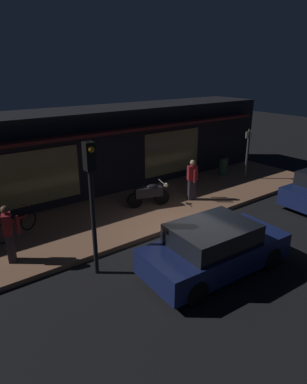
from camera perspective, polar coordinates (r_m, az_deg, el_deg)
name	(u,v)px	position (r m, az deg, el deg)	size (l,w,h in m)	color
ground_plane	(195,241)	(10.97, 7.09, -8.31)	(60.00, 60.00, 0.00)	black
sidewalk_slab	(141,210)	(13.02, -2.06, -3.00)	(18.00, 4.00, 0.15)	#8C6047
storefront_building	(97,150)	(15.25, -9.54, 7.09)	(18.00, 3.30, 3.60)	black
motorcycle	(149,194)	(12.98, -0.70, -0.34)	(1.66, 0.74, 0.97)	black
bicycle_parked	(17,226)	(11.59, -22.22, -5.32)	(1.49, 0.80, 0.91)	black
person_photographer	(8,233)	(9.99, -23.42, -6.36)	(0.61, 0.43, 1.67)	#28232D
person_bystander	(192,179)	(13.59, 6.56, 2.20)	(0.43, 0.60, 1.67)	#28232D
sign_post	(247,151)	(16.68, 15.65, 6.72)	(0.44, 0.09, 2.40)	#47474C
trash_bin	(223,166)	(17.22, 11.74, 4.41)	(0.48, 0.48, 0.93)	#2D4C33
traffic_light_pole	(91,187)	(8.41, -10.53, 0.85)	(0.24, 0.33, 3.60)	black
parked_car_near	(214,248)	(9.25, 10.29, -9.34)	(4.19, 1.98, 1.42)	black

